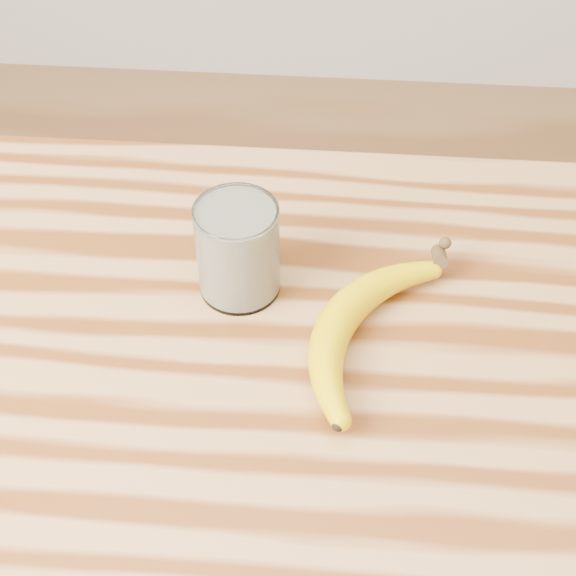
{
  "coord_description": "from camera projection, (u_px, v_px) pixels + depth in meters",
  "views": [
    {
      "loc": [
        -0.03,
        -0.42,
        1.52
      ],
      "look_at": [
        -0.07,
        0.13,
        0.93
      ],
      "focal_mm": 50.0,
      "sensor_mm": 36.0,
      "label": 1
    }
  ],
  "objects": [
    {
      "name": "table",
      "position": [
        349.0,
        489.0,
        0.83
      ],
      "size": [
        1.2,
        0.8,
        0.9
      ],
      "color": "#B57F48",
      "rests_on": "ground"
    },
    {
      "name": "smoothie_glass",
      "position": [
        238.0,
        250.0,
        0.81
      ],
      "size": [
        0.09,
        0.09,
        0.11
      ],
      "color": "white",
      "rests_on": "table"
    },
    {
      "name": "banana",
      "position": [
        339.0,
        318.0,
        0.79
      ],
      "size": [
        0.24,
        0.34,
        0.04
      ],
      "primitive_type": null,
      "rotation": [
        0.0,
        0.0,
        -0.43
      ],
      "color": "#E1B600",
      "rests_on": "table"
    }
  ]
}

